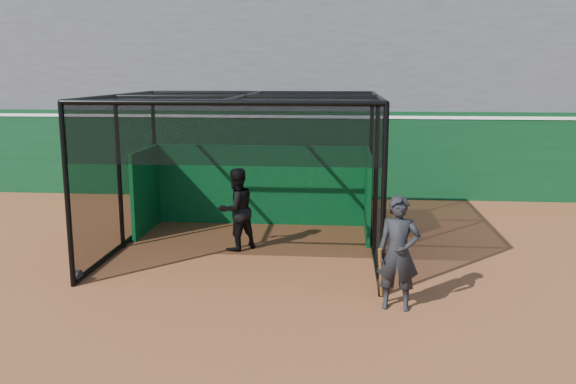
{
  "coord_description": "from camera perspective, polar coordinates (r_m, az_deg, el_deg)",
  "views": [
    {
      "loc": [
        1.49,
        -9.05,
        3.58
      ],
      "look_at": [
        0.48,
        2.0,
        1.4
      ],
      "focal_mm": 38.0,
      "sensor_mm": 36.0,
      "label": 1
    }
  ],
  "objects": [
    {
      "name": "ground",
      "position": [
        9.85,
        -3.9,
        -10.23
      ],
      "size": [
        120.0,
        120.0,
        0.0
      ],
      "primitive_type": "plane",
      "color": "brown",
      "rests_on": "ground"
    },
    {
      "name": "outfield_wall",
      "position": [
        17.76,
        0.36,
        3.7
      ],
      "size": [
        50.0,
        0.5,
        2.5
      ],
      "color": "#093416",
      "rests_on": "ground"
    },
    {
      "name": "grandstand",
      "position": [
        21.4,
        1.25,
        13.51
      ],
      "size": [
        50.0,
        7.85,
        8.95
      ],
      "color": "#4C4C4F",
      "rests_on": "ground"
    },
    {
      "name": "batting_cage",
      "position": [
        12.24,
        -4.02,
        1.55
      ],
      "size": [
        5.29,
        4.86,
        3.12
      ],
      "color": "black",
      "rests_on": "ground"
    },
    {
      "name": "batter",
      "position": [
        12.45,
        -4.86,
        -1.62
      ],
      "size": [
        1.03,
        1.03,
        1.69
      ],
      "primitive_type": "imported",
      "rotation": [
        0.0,
        0.0,
        3.91
      ],
      "color": "black",
      "rests_on": "ground"
    },
    {
      "name": "on_deck_player",
      "position": [
        9.45,
        10.28,
        -5.67
      ],
      "size": [
        0.69,
        0.49,
        1.77
      ],
      "color": "black",
      "rests_on": "ground"
    }
  ]
}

